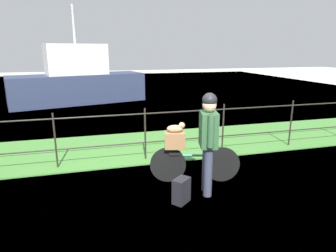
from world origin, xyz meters
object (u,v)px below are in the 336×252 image
Objects in this scene: backpack_on_paving at (181,191)px; moored_boat_near at (78,82)px; cyclist_person at (208,135)px; bicycle_main at (194,164)px; wooden_crate at (175,140)px; terrier_dog at (176,128)px.

backpack_on_paving is 9.91m from moored_boat_near.
cyclist_person is at bearing 161.01° from backpack_on_paving.
wooden_crate reaches higher than bicycle_main.
bicycle_main is 9.34m from moored_boat_near.
moored_boat_near reaches higher than wooden_crate.
wooden_crate is at bearing -138.81° from backpack_on_paving.
bicycle_main is 0.56m from wooden_crate.
backpack_on_paving is (-0.14, -0.75, -0.80)m from terrier_dog.
cyclist_person reaches higher than terrier_dog.
backpack_on_paving is (-0.45, -0.67, -0.14)m from bicycle_main.
bicycle_main is 0.82m from cyclist_person.
bicycle_main is 0.94× the size of cyclist_person.
backpack_on_paving is at bearing -158.78° from cyclist_person.
cyclist_person is (0.36, -0.56, -0.00)m from terrier_dog.
cyclist_person is at bearing -83.67° from bicycle_main.
backpack_on_paving is at bearing -98.60° from wooden_crate.
terrier_dog is at bearing 123.28° from cyclist_person.
cyclist_person is (0.39, -0.56, 0.22)m from wooden_crate.
cyclist_person reaches higher than bicycle_main.
bicycle_main is 4.48× the size of wooden_crate.
wooden_crate is 0.21× the size of cyclist_person.
backpack_on_paving is at bearing -80.07° from moored_boat_near.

